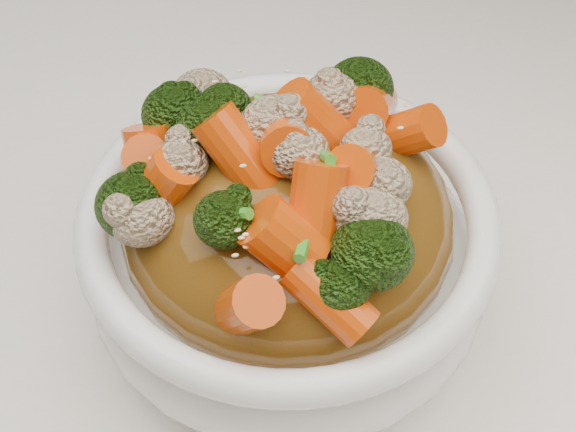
{
  "coord_description": "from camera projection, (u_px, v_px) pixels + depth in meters",
  "views": [
    {
      "loc": [
        -0.05,
        -0.22,
        1.13
      ],
      "look_at": [
        0.0,
        0.03,
        0.82
      ],
      "focal_mm": 50.0,
      "sensor_mm": 36.0,
      "label": 1
    }
  ],
  "objects": [
    {
      "name": "sauce_base",
      "position": [
        288.0,
        220.0,
        0.4
      ],
      "size": [
        0.19,
        0.19,
        0.09
      ],
      "primitive_type": "ellipsoid",
      "rotation": [
        0.0,
        0.0,
        0.15
      ],
      "color": "#5D3A10",
      "rests_on": "bowl"
    },
    {
      "name": "sesame_seeds",
      "position": [
        288.0,
        130.0,
        0.36
      ],
      "size": [
        0.17,
        0.17,
        0.01
      ],
      "primitive_type": null,
      "rotation": [
        0.0,
        0.0,
        0.15
      ],
      "color": "beige",
      "rests_on": "sauce_base"
    },
    {
      "name": "bowl",
      "position": [
        288.0,
        255.0,
        0.43
      ],
      "size": [
        0.24,
        0.24,
        0.08
      ],
      "primitive_type": null,
      "rotation": [
        0.0,
        0.0,
        0.15
      ],
      "color": "white",
      "rests_on": "tablecloth"
    },
    {
      "name": "scallions",
      "position": [
        288.0,
        130.0,
        0.36
      ],
      "size": [
        0.14,
        0.14,
        0.02
      ],
      "primitive_type": null,
      "rotation": [
        0.0,
        0.0,
        0.15
      ],
      "color": "#328B20",
      "rests_on": "sauce_base"
    },
    {
      "name": "carrots",
      "position": [
        288.0,
        131.0,
        0.36
      ],
      "size": [
        0.19,
        0.19,
        0.05
      ],
      "primitive_type": null,
      "rotation": [
        0.0,
        0.0,
        0.15
      ],
      "color": "#CE4406",
      "rests_on": "sauce_base"
    },
    {
      "name": "tablecloth",
      "position": [
        299.0,
        367.0,
        0.45
      ],
      "size": [
        1.2,
        0.8,
        0.04
      ],
      "primitive_type": "cube",
      "color": "white",
      "rests_on": "dining_table"
    },
    {
      "name": "broccoli",
      "position": [
        288.0,
        133.0,
        0.36
      ],
      "size": [
        0.19,
        0.19,
        0.04
      ],
      "primitive_type": null,
      "rotation": [
        0.0,
        0.0,
        0.15
      ],
      "color": "black",
      "rests_on": "sauce_base"
    },
    {
      "name": "cauliflower",
      "position": [
        288.0,
        136.0,
        0.36
      ],
      "size": [
        0.19,
        0.19,
        0.04
      ],
      "primitive_type": null,
      "rotation": [
        0.0,
        0.0,
        0.15
      ],
      "color": "tan",
      "rests_on": "sauce_base"
    }
  ]
}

